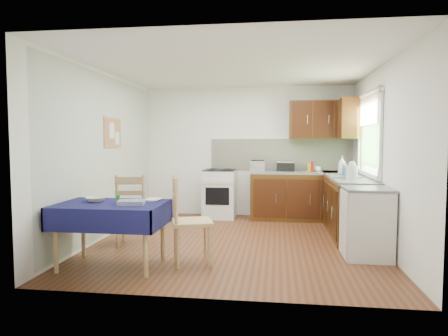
# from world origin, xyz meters

# --- Properties ---
(floor) EXTENTS (4.20, 4.20, 0.00)m
(floor) POSITION_xyz_m (0.00, 0.00, 0.00)
(floor) COLOR #502415
(floor) RESTS_ON ground
(ceiling) EXTENTS (4.00, 4.20, 0.02)m
(ceiling) POSITION_xyz_m (0.00, 0.00, 2.50)
(ceiling) COLOR white
(ceiling) RESTS_ON wall_back
(wall_back) EXTENTS (4.00, 0.02, 2.50)m
(wall_back) POSITION_xyz_m (0.00, 2.10, 1.25)
(wall_back) COLOR white
(wall_back) RESTS_ON ground
(wall_front) EXTENTS (4.00, 0.02, 2.50)m
(wall_front) POSITION_xyz_m (0.00, -2.10, 1.25)
(wall_front) COLOR white
(wall_front) RESTS_ON ground
(wall_left) EXTENTS (0.02, 4.20, 2.50)m
(wall_left) POSITION_xyz_m (-2.00, 0.00, 1.25)
(wall_left) COLOR silver
(wall_left) RESTS_ON ground
(wall_right) EXTENTS (0.02, 4.20, 2.50)m
(wall_right) POSITION_xyz_m (2.00, 0.00, 1.25)
(wall_right) COLOR white
(wall_right) RESTS_ON ground
(base_cabinets) EXTENTS (1.90, 2.30, 0.86)m
(base_cabinets) POSITION_xyz_m (1.36, 1.26, 0.43)
(base_cabinets) COLOR #372009
(base_cabinets) RESTS_ON ground
(worktop_back) EXTENTS (1.90, 0.60, 0.04)m
(worktop_back) POSITION_xyz_m (1.05, 1.80, 0.88)
(worktop_back) COLOR slate
(worktop_back) RESTS_ON base_cabinets
(worktop_right) EXTENTS (0.60, 1.70, 0.04)m
(worktop_right) POSITION_xyz_m (1.70, 0.65, 0.88)
(worktop_right) COLOR slate
(worktop_right) RESTS_ON base_cabinets
(worktop_corner) EXTENTS (0.60, 0.60, 0.04)m
(worktop_corner) POSITION_xyz_m (1.70, 1.80, 0.88)
(worktop_corner) COLOR slate
(worktop_corner) RESTS_ON base_cabinets
(splashback) EXTENTS (2.70, 0.02, 0.60)m
(splashback) POSITION_xyz_m (0.65, 2.08, 1.20)
(splashback) COLOR white
(splashback) RESTS_ON wall_back
(upper_cabinets) EXTENTS (1.20, 0.85, 0.70)m
(upper_cabinets) POSITION_xyz_m (1.52, 1.80, 1.85)
(upper_cabinets) COLOR #372009
(upper_cabinets) RESTS_ON wall_back
(stove) EXTENTS (0.60, 0.61, 0.92)m
(stove) POSITION_xyz_m (-0.50, 1.80, 0.46)
(stove) COLOR white
(stove) RESTS_ON ground
(window) EXTENTS (0.04, 1.48, 1.26)m
(window) POSITION_xyz_m (1.97, 0.70, 1.65)
(window) COLOR #2F5723
(window) RESTS_ON wall_right
(fridge) EXTENTS (0.58, 0.60, 0.89)m
(fridge) POSITION_xyz_m (1.70, -0.55, 0.44)
(fridge) COLOR white
(fridge) RESTS_ON ground
(corkboard) EXTENTS (0.04, 0.62, 0.47)m
(corkboard) POSITION_xyz_m (-1.97, 0.30, 1.60)
(corkboard) COLOR tan
(corkboard) RESTS_ON wall_left
(dining_table) EXTENTS (1.23, 0.84, 0.75)m
(dining_table) POSITION_xyz_m (-1.33, -1.30, 0.64)
(dining_table) COLOR #111344
(dining_table) RESTS_ON ground
(chair_far) EXTENTS (0.51, 0.51, 1.00)m
(chair_far) POSITION_xyz_m (-1.42, -0.37, 0.53)
(chair_far) COLOR tan
(chair_far) RESTS_ON ground
(chair_near) EXTENTS (0.58, 0.58, 1.05)m
(chair_near) POSITION_xyz_m (-0.48, -1.06, 0.55)
(chair_near) COLOR tan
(chair_near) RESTS_ON ground
(toaster) EXTENTS (0.27, 0.17, 0.21)m
(toaster) POSITION_xyz_m (0.22, 1.77, 1.00)
(toaster) COLOR silver
(toaster) RESTS_ON worktop_back
(sandwich_press) EXTENTS (0.32, 0.28, 0.19)m
(sandwich_press) POSITION_xyz_m (0.74, 1.85, 0.99)
(sandwich_press) COLOR black
(sandwich_press) RESTS_ON worktop_back
(sauce_bottle) EXTENTS (0.04, 0.04, 0.20)m
(sauce_bottle) POSITION_xyz_m (1.21, 1.65, 1.00)
(sauce_bottle) COLOR red
(sauce_bottle) RESTS_ON worktop_back
(yellow_packet) EXTENTS (0.12, 0.08, 0.15)m
(yellow_packet) POSITION_xyz_m (1.20, 1.92, 0.97)
(yellow_packet) COLOR gold
(yellow_packet) RESTS_ON worktop_back
(dish_rack) EXTENTS (0.44, 0.34, 0.21)m
(dish_rack) POSITION_xyz_m (1.63, 0.71, 0.92)
(dish_rack) COLOR gray
(dish_rack) RESTS_ON worktop_right
(kettle) EXTENTS (0.16, 0.16, 0.27)m
(kettle) POSITION_xyz_m (1.66, 0.32, 1.02)
(kettle) COLOR white
(kettle) RESTS_ON worktop_right
(cup) EXTENTS (0.14, 0.14, 0.10)m
(cup) POSITION_xyz_m (1.31, 1.71, 0.95)
(cup) COLOR white
(cup) RESTS_ON worktop_back
(soap_bottle_a) EXTENTS (0.14, 0.14, 0.32)m
(soap_bottle_a) POSITION_xyz_m (1.63, 1.01, 1.06)
(soap_bottle_a) COLOR white
(soap_bottle_a) RESTS_ON worktop_right
(soap_bottle_b) EXTENTS (0.13, 0.13, 0.20)m
(soap_bottle_b) POSITION_xyz_m (1.67, 0.87, 1.00)
(soap_bottle_b) COLOR blue
(soap_bottle_b) RESTS_ON worktop_right
(soap_bottle_c) EXTENTS (0.18, 0.18, 0.16)m
(soap_bottle_c) POSITION_xyz_m (1.66, 0.46, 0.98)
(soap_bottle_c) COLOR #268B33
(soap_bottle_c) RESTS_ON worktop_right
(plate_bowl) EXTENTS (0.26, 0.26, 0.06)m
(plate_bowl) POSITION_xyz_m (-1.55, -1.21, 0.77)
(plate_bowl) COLOR beige
(plate_bowl) RESTS_ON dining_table
(book) EXTENTS (0.19, 0.25, 0.02)m
(book) POSITION_xyz_m (-1.00, -1.02, 0.75)
(book) COLOR white
(book) RESTS_ON dining_table
(spice_jar) EXTENTS (0.05, 0.05, 0.09)m
(spice_jar) POSITION_xyz_m (-1.26, -1.24, 0.79)
(spice_jar) COLOR green
(spice_jar) RESTS_ON dining_table
(tea_towel) EXTENTS (0.32, 0.27, 0.05)m
(tea_towel) POSITION_xyz_m (-1.05, -1.37, 0.77)
(tea_towel) COLOR navy
(tea_towel) RESTS_ON dining_table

